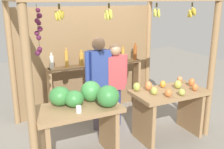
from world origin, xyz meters
name	(u,v)px	position (x,y,z in m)	size (l,w,h in m)	color
ground_plane	(108,128)	(0.00, 0.00, 0.00)	(12.00, 12.00, 0.00)	gray
market_stall	(97,49)	(-0.01, 0.40, 1.34)	(2.89, 1.91, 2.28)	#99754C
fruit_counter_left	(81,110)	(-0.69, -0.66, 0.74)	(1.16, 0.70, 1.09)	#99754C
fruit_counter_right	(168,103)	(0.76, -0.67, 0.59)	(1.16, 0.65, 0.94)	#99754C
bottle_shelf_unit	(96,74)	(0.08, 0.68, 0.80)	(1.85, 0.22, 1.35)	#99754C
vendor_man	(99,76)	(-0.13, 0.05, 0.96)	(0.48, 0.22, 1.60)	#524A57
vendor_woman	(115,79)	(0.16, 0.04, 0.87)	(0.48, 0.20, 1.47)	navy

